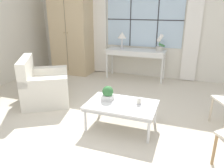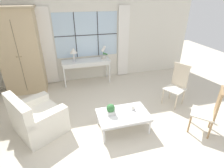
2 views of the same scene
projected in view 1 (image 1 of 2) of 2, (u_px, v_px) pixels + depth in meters
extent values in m
plane|color=beige|center=(99.00, 130.00, 3.37)|extent=(14.00, 14.00, 0.00)
cube|color=silver|center=(144.00, 23.00, 5.58)|extent=(7.20, 0.06, 2.80)
cube|color=silver|center=(144.00, 20.00, 5.52)|extent=(1.95, 0.01, 1.35)
cube|color=#2D2D33|center=(131.00, 20.00, 5.63)|extent=(0.02, 0.02, 1.35)
cube|color=#2D2D33|center=(158.00, 20.00, 5.41)|extent=(0.02, 0.02, 1.35)
cube|color=#2D2D33|center=(144.00, 20.00, 5.52)|extent=(1.95, 0.02, 0.02)
cube|color=white|center=(100.00, 31.00, 5.96)|extent=(0.36, 0.06, 2.30)
cube|color=white|center=(192.00, 34.00, 5.20)|extent=(0.36, 0.06, 2.30)
cube|color=tan|center=(72.00, 32.00, 5.92)|extent=(1.04, 0.61, 2.30)
cube|color=#74644C|center=(66.00, 35.00, 5.66)|extent=(0.01, 0.01, 1.93)
sphere|color=#997F4C|center=(64.00, 33.00, 5.66)|extent=(0.03, 0.03, 0.03)
sphere|color=#997F4C|center=(67.00, 33.00, 5.63)|extent=(0.03, 0.03, 0.03)
cube|color=white|center=(136.00, 50.00, 5.54)|extent=(1.50, 0.49, 0.03)
cube|color=white|center=(136.00, 53.00, 5.56)|extent=(1.44, 0.47, 0.10)
cylinder|color=white|center=(107.00, 64.00, 5.71)|extent=(0.04, 0.04, 0.73)
cylinder|color=white|center=(162.00, 69.00, 5.25)|extent=(0.04, 0.04, 0.73)
cylinder|color=white|center=(112.00, 61.00, 6.07)|extent=(0.04, 0.04, 0.73)
cylinder|color=white|center=(164.00, 65.00, 5.62)|extent=(0.04, 0.04, 0.73)
cylinder|color=silver|center=(122.00, 49.00, 5.61)|extent=(0.12, 0.12, 0.02)
cylinder|color=silver|center=(122.00, 43.00, 5.57)|extent=(0.04, 0.04, 0.25)
cone|color=white|center=(122.00, 35.00, 5.50)|extent=(0.22, 0.22, 0.16)
cylinder|color=#BCB7AD|center=(159.00, 49.00, 5.37)|extent=(0.17, 0.17, 0.11)
cylinder|color=#38753D|center=(160.00, 41.00, 5.30)|extent=(0.01, 0.01, 0.28)
cube|color=#38753D|center=(162.00, 45.00, 5.32)|extent=(0.16, 0.02, 0.09)
sphere|color=white|center=(159.00, 40.00, 5.32)|extent=(0.09, 0.09, 0.09)
sphere|color=white|center=(160.00, 38.00, 5.29)|extent=(0.09, 0.09, 0.09)
sphere|color=white|center=(162.00, 36.00, 5.26)|extent=(0.09, 0.09, 0.09)
cube|color=silver|center=(47.00, 90.00, 4.32)|extent=(1.22, 1.26, 0.46)
cube|color=silver|center=(26.00, 70.00, 4.11)|extent=(0.64, 0.91, 0.43)
cube|color=silver|center=(48.00, 81.00, 4.65)|extent=(0.82, 0.61, 0.60)
cube|color=silver|center=(45.00, 94.00, 3.95)|extent=(0.82, 0.61, 0.60)
cylinder|color=beige|center=(211.00, 109.00, 3.56)|extent=(0.04, 0.04, 0.43)
cylinder|color=#9E7A51|center=(214.00, 150.00, 2.57)|extent=(0.04, 0.04, 0.42)
cube|color=silver|center=(122.00, 104.00, 3.34)|extent=(1.06, 0.68, 0.03)
cube|color=beige|center=(122.00, 106.00, 3.35)|extent=(1.04, 0.67, 0.04)
cylinder|color=silver|center=(85.00, 119.00, 3.30)|extent=(0.04, 0.04, 0.37)
cylinder|color=silver|center=(149.00, 131.00, 2.99)|extent=(0.04, 0.04, 0.37)
cylinder|color=silver|center=(100.00, 104.00, 3.81)|extent=(0.04, 0.04, 0.37)
cylinder|color=silver|center=(155.00, 113.00, 3.51)|extent=(0.04, 0.04, 0.37)
cube|color=white|center=(108.00, 97.00, 3.46)|extent=(0.17, 0.17, 0.08)
sphere|color=#38753D|center=(108.00, 91.00, 3.42)|extent=(0.17, 0.17, 0.17)
cylinder|color=silver|center=(139.00, 104.00, 3.32)|extent=(0.09, 0.09, 0.01)
cylinder|color=silver|center=(139.00, 101.00, 3.30)|extent=(0.06, 0.06, 0.09)
cylinder|color=black|center=(139.00, 97.00, 3.29)|extent=(0.00, 0.00, 0.01)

